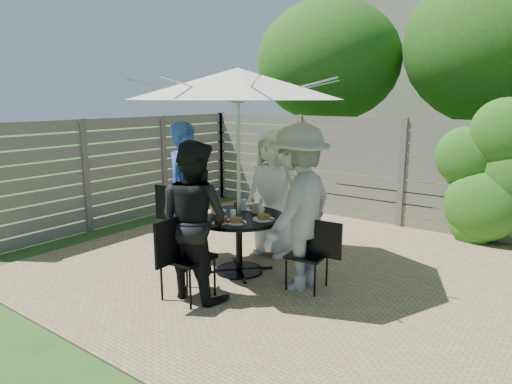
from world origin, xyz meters
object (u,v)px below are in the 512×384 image
Objects in this scene: patio_table at (239,233)px; plate_extra at (236,221)px; chair_back at (279,234)px; glass_right at (261,211)px; coffee_cup at (255,208)px; plate_back at (255,208)px; person_left at (188,193)px; glass_left at (217,209)px; umbrella at (238,84)px; person_right at (299,208)px; syrup_jug at (237,208)px; bicycle at (280,188)px; glass_back at (244,205)px; plate_front at (221,220)px; plate_left at (216,210)px; person_front at (194,220)px; chair_left at (182,237)px; glass_front at (233,216)px; chair_front at (187,275)px; person_back at (274,193)px.

plate_extra reaches higher than patio_table.
chair_back is 1.06m from glass_right.
plate_back is at bearing 128.77° from coffee_cup.
person_left is 0.59m from glass_left.
person_right is (0.83, 0.05, -1.38)m from umbrella.
syrup_jug is 3.09m from bicycle.
umbrella is at bearing -77.16° from bicycle.
plate_extra is at bearing -59.79° from glass_back.
person_right is (0.88, -0.92, 0.70)m from chair_back.
plate_front is 0.63m from glass_back.
chair_back reaches higher than plate_left.
person_front reaches higher than glass_right.
person_left is at bearing -176.77° from patio_table.
chair_left reaches higher than glass_front.
coffee_cup reaches higher than plate_back.
umbrella is at bearing -111.22° from coffee_cup.
chair_left is at bearing 168.57° from plate_extra.
person_left reaches higher than syrup_jug.
glass_left reaches higher than chair_back.
person_left reaches higher than plate_extra.
chair_front reaches higher than plate_left.
plate_extra is at bearing -25.83° from plate_left.
glass_front is at bearing -109.77° from glass_right.
patio_table is at bearing 124.19° from plate_extra.
syrup_jug is at bearing -93.22° from person_right.
coffee_cup is at bearing 45.32° from glass_left.
glass_left is 1.00× the size of glass_front.
umbrella is 1.46× the size of person_left.
person_right is at bearing -90.00° from person_left.
plate_back is at bearing 93.23° from umbrella.
chair_back is at bearing 93.11° from umbrella.
coffee_cup is 0.07× the size of bicycle.
chair_front is at bearing -90.00° from person_back.
plate_left is (-0.41, 0.94, 0.47)m from chair_front.
person_right is at bearing 0.01° from syrup_jug.
person_back reaches higher than plate_extra.
plate_extra is at bearing -108.76° from person_front.
syrup_jug is at bearing -94.40° from person_back.
chair_front is 1.15m from syrup_jug.
patio_table is 1.81m from umbrella.
glass_left is at bearing -138.96° from syrup_jug.
glass_right is at bearing 64.05° from plate_front.
glass_left is (-0.23, -0.48, 0.05)m from plate_back.
chair_left is 2.94m from bicycle.
person_right reaches higher than chair_left.
plate_left is 1.86× the size of glass_left.
glass_left is at bearing 160.23° from glass_front.
bicycle is at bearing 119.48° from glass_right.
patio_table is 0.44m from plate_back.
plate_front is (0.85, -0.31, -0.17)m from person_left.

